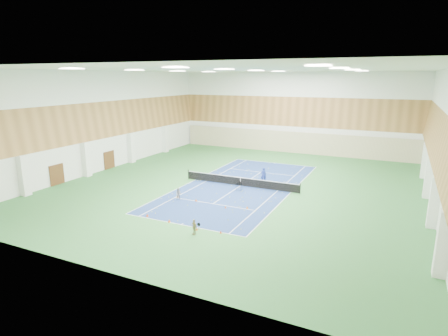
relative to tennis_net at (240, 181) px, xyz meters
The scene contains 22 objects.
ground 0.55m from the tennis_net, ahead, with size 40.00×40.00×0.00m, color #2D6932.
room_shell 5.45m from the tennis_net, ahead, with size 36.00×40.00×12.00m, color white, non-canonical shape.
wood_cladding 7.45m from the tennis_net, ahead, with size 36.00×40.00×8.00m, color #A26F3C, non-canonical shape.
ceiling_light_grid 11.37m from the tennis_net, ahead, with size 21.40×25.40×0.06m, color white, non-canonical shape.
court_surface 0.55m from the tennis_net, ahead, with size 10.97×23.77×0.01m, color navy.
tennis_balls_scatter 0.50m from the tennis_net, ahead, with size 10.57×22.77×0.07m, color yellow, non-canonical shape.
tennis_net is the anchor object (origin of this frame).
back_curtain 19.78m from the tennis_net, 90.00° to the left, with size 35.40×0.16×3.20m, color #C6B793.
door_left_a 19.63m from the tennis_net, 155.94° to the right, with size 0.08×1.80×2.20m, color #593319.
door_left_b 17.93m from the tennis_net, behind, with size 0.08×1.80×2.20m, color #593319.
coach 2.85m from the tennis_net, 51.43° to the left, with size 0.62×0.40×1.69m, color navy.
child_court 7.57m from the tennis_net, 117.04° to the right, with size 0.55×0.43×1.13m, color gray.
child_apron 13.14m from the tennis_net, 82.02° to the right, with size 0.68×0.28×1.17m, color tan.
ball_cart 1.62m from the tennis_net, 71.60° to the right, with size 0.49×0.49×0.85m, color black, non-canonical shape.
cone_svc_a 7.36m from the tennis_net, 122.28° to the right, with size 0.22×0.22×0.24m, color orange.
cone_svc_b 6.69m from the tennis_net, 105.24° to the right, with size 0.21×0.21×0.24m, color #F25B0C.
cone_svc_c 7.12m from the tennis_net, 77.67° to the right, with size 0.18×0.18×0.19m, color orange.
cone_svc_d 7.09m from the tennis_net, 62.19° to the right, with size 0.21×0.21×0.23m, color orange.
cone_base_a 12.09m from the tennis_net, 106.72° to the right, with size 0.22×0.22×0.25m, color #EA460C.
cone_base_b 11.91m from the tennis_net, 95.49° to the right, with size 0.23×0.23×0.25m, color #FF580D.
cone_base_c 12.38m from the tennis_net, 82.42° to the right, with size 0.19×0.19×0.21m, color #D9470B.
cone_base_d 12.50m from the tennis_net, 73.69° to the right, with size 0.19×0.19×0.21m, color #E13D0B.
Camera 1 is at (14.82, -35.17, 11.32)m, focal length 30.00 mm.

